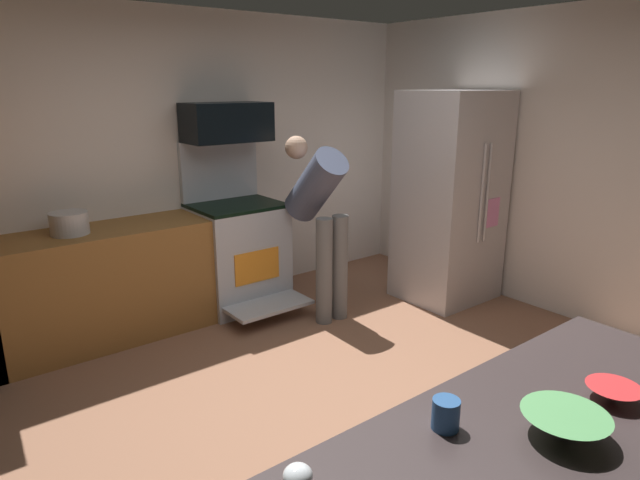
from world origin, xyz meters
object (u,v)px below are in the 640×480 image
Objects in this scene: person_cook at (320,212)px; wine_glass_mid at (298,478)px; refrigerator at (450,198)px; mixing_bowl_small at (564,425)px; stock_pot at (69,223)px; microwave at (227,122)px; oven_range at (238,251)px; mug_coffee at (446,414)px; mixing_bowl_large at (613,393)px.

wine_glass_mid is at bearing -128.90° from person_cook.
refrigerator is 3.50m from mixing_bowl_small.
stock_pot is at bearing 160.96° from refrigerator.
microwave reaches higher than person_cook.
mixing_bowl_small is 1.98× the size of wine_glass_mid.
microwave reaches higher than mixing_bowl_small.
wine_glass_mid is (-0.84, 0.26, 0.06)m from mixing_bowl_small.
mug_coffee is at bearing -108.26° from oven_range.
mixing_bowl_large is 0.69× the size of mixing_bowl_small.
refrigerator is 1.28m from person_cook.
refrigerator is 3.23m from stock_pot.
wine_glass_mid reaches higher than mixing_bowl_large.
oven_range reaches higher than mixing_bowl_small.
refrigerator reaches higher than mug_coffee.
mixing_bowl_large is 1.83× the size of mug_coffee.
microwave is 5.38× the size of wine_glass_mid.
refrigerator is at bearing 33.68° from wine_glass_mid.
mixing_bowl_small reaches higher than mixing_bowl_large.
mixing_bowl_small is (-0.33, -0.00, 0.01)m from mixing_bowl_large.
mug_coffee is (-1.52, -2.61, 0.02)m from person_cook.
refrigerator is at bearing -19.04° from stock_pot.
stock_pot reaches higher than mug_coffee.
refrigerator is at bearing 44.96° from mixing_bowl_small.
mixing_bowl_large is at bearing -23.58° from mug_coffee.
oven_range is 2.01m from refrigerator.
mixing_bowl_small is (-2.48, -2.47, -0.02)m from refrigerator.
mixing_bowl_large is 0.65m from mug_coffee.
mixing_bowl_large is at bearing -97.60° from microwave.
refrigerator is 1.25× the size of person_cook.
mug_coffee reaches higher than mixing_bowl_small.
mug_coffee is (-2.73, -2.21, -0.01)m from refrigerator.
refrigerator is 13.97× the size of wine_glass_mid.
wine_glass_mid is 0.50× the size of stock_pot.
mug_coffee is 0.37× the size of stock_pot.
microwave is 1.55m from stock_pot.
person_cook reaches higher than wine_glass_mid.
mug_coffee is (-1.07, -3.35, -0.70)m from microwave.
oven_range reaches higher than stock_pot.
mixing_bowl_large is at bearing 0.36° from mixing_bowl_small.
microwave is 7.21× the size of mug_coffee.
stock_pot is at bearing 179.41° from oven_range.
microwave is 3.94× the size of mixing_bowl_large.
refrigerator is 18.73× the size of mug_coffee.
refrigerator is 3.52m from mug_coffee.
mixing_bowl_small is at bearing -102.74° from microwave.
refrigerator is 3.27m from mixing_bowl_large.
refrigerator is 7.02× the size of stock_pot.
stock_pot reaches higher than wine_glass_mid.
mixing_bowl_small is 2.66× the size of mug_coffee.
wine_glass_mid is at bearing 179.81° from mug_coffee.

